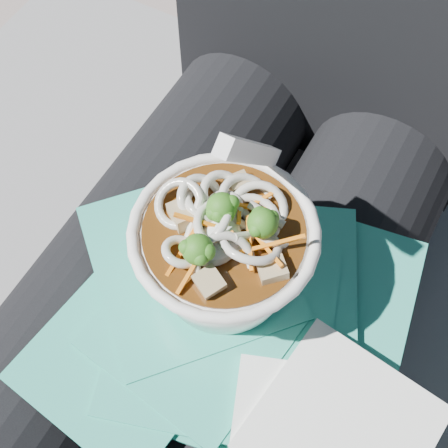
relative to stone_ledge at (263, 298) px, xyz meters
The scene contains 7 objects.
ground 0.27m from the stone_ledge, 90.00° to the right, with size 20.00×20.00×0.00m, color slate.
stone_ledge is the anchor object (origin of this frame).
lap 0.34m from the stone_ledge, 90.00° to the right, with size 0.33×0.48×0.16m.
person_body 0.34m from the stone_ledge, 90.00° to the right, with size 0.34×0.94×1.00m.
plastic_bag 0.44m from the stone_ledge, 80.93° to the right, with size 0.31×0.30×0.02m.
napkins 0.50m from the stone_ledge, 58.15° to the right, with size 0.16×0.16×0.01m.
udon_bowl 0.49m from the stone_ledge, 82.30° to the right, with size 0.14×0.15×0.19m.
Camera 1 is at (0.13, -0.21, 1.10)m, focal length 50.00 mm.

